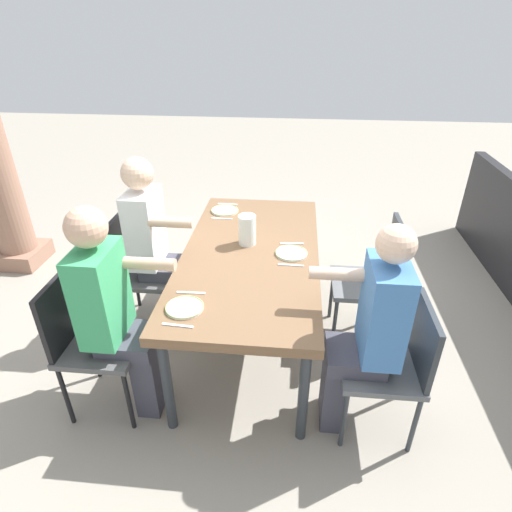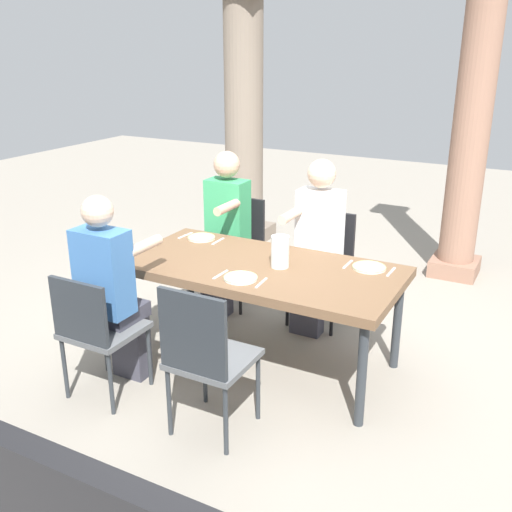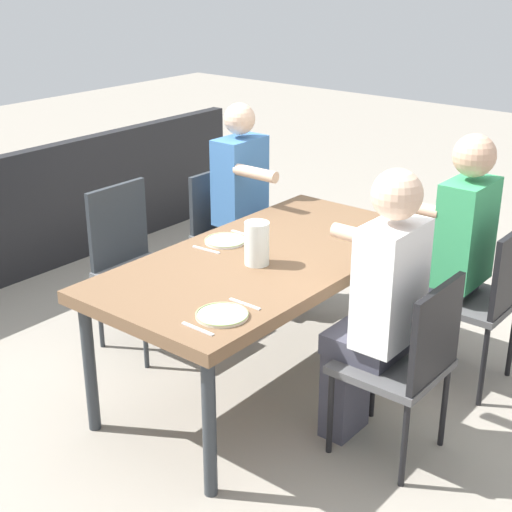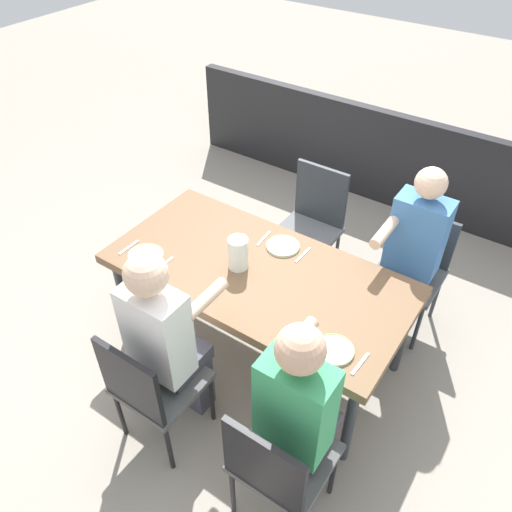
% 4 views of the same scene
% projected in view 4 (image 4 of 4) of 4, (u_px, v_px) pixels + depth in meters
% --- Properties ---
extents(ground_plane, '(16.00, 16.00, 0.00)m').
position_uv_depth(ground_plane, '(258.00, 348.00, 3.60)').
color(ground_plane, gray).
extents(dining_table, '(1.88, 0.93, 0.74)m').
position_uv_depth(dining_table, '(258.00, 278.00, 3.16)').
color(dining_table, brown).
rests_on(dining_table, ground).
extents(chair_west_north, '(0.44, 0.44, 0.91)m').
position_uv_depth(chair_west_north, '(277.00, 464.00, 2.40)').
color(chair_west_north, '#4F4F50').
rests_on(chair_west_north, ground).
extents(chair_west_south, '(0.44, 0.44, 0.85)m').
position_uv_depth(chair_west_south, '(413.00, 265.00, 3.53)').
color(chair_west_south, '#5B5E61').
rests_on(chair_west_south, ground).
extents(chair_mid_north, '(0.44, 0.44, 0.89)m').
position_uv_depth(chair_mid_north, '(150.00, 385.00, 2.76)').
color(chair_mid_north, '#4F4F50').
rests_on(chair_mid_north, ground).
extents(chair_mid_south, '(0.44, 0.44, 0.95)m').
position_uv_depth(chair_mid_south, '(312.00, 220.00, 3.86)').
color(chair_mid_south, '#5B5E61').
rests_on(chair_mid_south, ground).
extents(diner_woman_green, '(0.35, 0.50, 1.35)m').
position_uv_depth(diner_woman_green, '(168.00, 339.00, 2.73)').
color(diner_woman_green, '#3F3F4C').
rests_on(diner_woman_green, ground).
extents(diner_man_white, '(0.35, 0.49, 1.32)m').
position_uv_depth(diner_man_white, '(409.00, 256.00, 3.29)').
color(diner_man_white, '#3F3F4C').
rests_on(diner_man_white, ground).
extents(diner_guest_third, '(0.35, 0.50, 1.35)m').
position_uv_depth(diner_guest_third, '(300.00, 410.00, 2.40)').
color(diner_guest_third, '#3F3F4C').
rests_on(diner_guest_third, ground).
extents(patio_railing, '(4.28, 0.10, 0.90)m').
position_uv_depth(patio_railing, '(393.00, 161.00, 4.71)').
color(patio_railing, black).
rests_on(patio_railing, ground).
extents(plate_0, '(0.21, 0.21, 0.02)m').
position_uv_depth(plate_0, '(334.00, 350.00, 2.64)').
color(plate_0, silver).
rests_on(plate_0, dining_table).
extents(fork_0, '(0.03, 0.17, 0.01)m').
position_uv_depth(fork_0, '(360.00, 364.00, 2.58)').
color(fork_0, silver).
rests_on(fork_0, dining_table).
extents(spoon_0, '(0.02, 0.17, 0.01)m').
position_uv_depth(spoon_0, '(309.00, 338.00, 2.71)').
color(spoon_0, silver).
rests_on(spoon_0, dining_table).
extents(plate_1, '(0.22, 0.22, 0.02)m').
position_uv_depth(plate_1, '(283.00, 246.00, 3.29)').
color(plate_1, white).
rests_on(plate_1, dining_table).
extents(fork_1, '(0.02, 0.17, 0.01)m').
position_uv_depth(fork_1, '(303.00, 255.00, 3.23)').
color(fork_1, silver).
rests_on(fork_1, dining_table).
extents(spoon_1, '(0.03, 0.17, 0.01)m').
position_uv_depth(spoon_1, '(264.00, 238.00, 3.35)').
color(spoon_1, silver).
rests_on(spoon_1, dining_table).
extents(plate_2, '(0.23, 0.23, 0.02)m').
position_uv_depth(plate_2, '(146.00, 255.00, 3.22)').
color(plate_2, silver).
rests_on(plate_2, dining_table).
extents(fork_2, '(0.02, 0.17, 0.01)m').
position_uv_depth(fork_2, '(164.00, 265.00, 3.16)').
color(fork_2, silver).
rests_on(fork_2, dining_table).
extents(spoon_2, '(0.02, 0.17, 0.01)m').
position_uv_depth(spoon_2, '(129.00, 247.00, 3.28)').
color(spoon_2, silver).
rests_on(spoon_2, dining_table).
extents(water_pitcher, '(0.12, 0.12, 0.22)m').
position_uv_depth(water_pitcher, '(238.00, 255.00, 3.08)').
color(water_pitcher, white).
rests_on(water_pitcher, dining_table).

